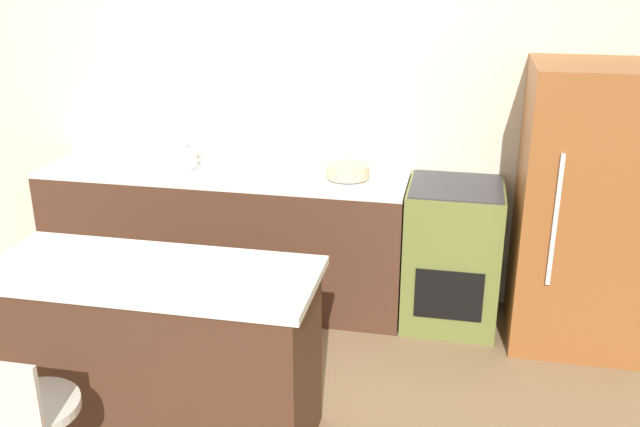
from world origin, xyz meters
name	(u,v)px	position (x,y,z in m)	size (l,w,h in m)	color
ground_plane	(265,324)	(0.00, 0.00, 0.00)	(14.00, 14.00, 0.00)	#8E704C
wall_back	(287,102)	(0.00, 0.64, 1.30)	(8.00, 0.06, 2.60)	beige
back_counter	(224,236)	(-0.36, 0.31, 0.45)	(2.39, 0.59, 0.90)	#4C2D1E
kitchen_island	(158,355)	(-0.19, -1.16, 0.45)	(1.52, 0.62, 0.90)	#4C2D1E
oven_range	(452,254)	(1.13, 0.31, 0.45)	(0.58, 0.60, 0.90)	olive
refrigerator	(585,208)	(1.87, 0.26, 0.83)	(0.75, 0.72, 1.66)	#995628
kettle	(183,154)	(-0.63, 0.35, 0.99)	(0.18, 0.18, 0.21)	silver
mixing_bowl	(348,171)	(0.46, 0.35, 0.94)	(0.27, 0.27, 0.08)	#C1B28E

